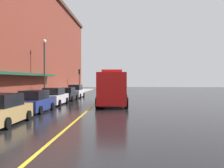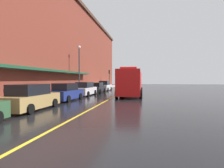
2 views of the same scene
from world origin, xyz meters
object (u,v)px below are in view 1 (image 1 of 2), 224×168
Objects in this scene: parked_car_2 at (35,102)px; parked_car_3 at (54,97)px; parked_car_5 at (76,92)px; fire_truck at (113,89)px; traffic_light_near at (79,76)px; parked_car_4 at (67,94)px; parked_car_1 at (2,110)px; street_lamp_left at (44,63)px.

parked_car_3 is (-0.07, 6.03, 0.01)m from parked_car_2.
parked_car_3 reaches higher than parked_car_2.
parked_car_3 is at bearing 179.80° from parked_car_5.
parked_car_5 is 12.33m from fire_truck.
traffic_light_near is (-7.19, 22.46, 1.51)m from fire_truck.
parked_car_3 is at bearing -86.79° from traffic_light_near.
parked_car_5 is (0.11, 16.98, 0.04)m from parked_car_2.
traffic_light_near reaches higher than parked_car_5.
parked_car_4 is 0.48× the size of fire_truck.
parked_car_4 is at bearing 0.21° from parked_car_1.
street_lamp_left reaches higher than traffic_light_near.
parked_car_4 is at bearing 0.53° from parked_car_3.
street_lamp_left is (-7.85, 2.96, 2.75)m from fire_truck.
parked_car_1 is at bearing -82.15° from street_lamp_left.
fire_truck reaches higher than parked_car_1.
parked_car_1 is 15.44m from street_lamp_left.
parked_car_2 is 1.02× the size of parked_car_5.
fire_truck is at bearing -41.92° from parked_car_2.
parked_car_2 is 1.11× the size of parked_car_4.
parked_car_2 is 9.94m from street_lamp_left.
parked_car_4 is (0.08, 5.48, -0.06)m from parked_car_3.
parked_car_5 is (0.17, 10.95, 0.03)m from parked_car_3.
parked_car_2 is at bearing -87.33° from traffic_light_near.
fire_truck is at bearing -87.88° from parked_car_3.
parked_car_3 is at bearing -178.94° from parked_car_4.
street_lamp_left reaches higher than fire_truck.
parked_car_2 is at bearing -44.53° from fire_truck.
parked_car_4 is 0.98× the size of traffic_light_near.
traffic_light_near reaches higher than parked_car_3.
traffic_light_near is at bearing 4.63° from parked_car_3.
parked_car_1 is at bearing -177.97° from parked_car_3.
parked_car_2 is 1.09× the size of traffic_light_near.
parked_car_5 is at bearing 75.18° from street_lamp_left.
fire_truck is (5.86, 6.10, 0.84)m from parked_car_2.
parked_car_1 reaches higher than parked_car_3.
street_lamp_left is (-2.10, -7.93, 3.55)m from parked_car_5.
parked_car_2 is at bearing -179.66° from parked_car_5.
traffic_light_near is at bearing 4.59° from parked_car_2.
parked_car_2 is at bearing 0.66° from parked_car_1.
parked_car_2 is 6.03m from parked_car_3.
street_lamp_left is 19.56m from traffic_light_near.
parked_car_5 is 11.89m from traffic_light_near.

